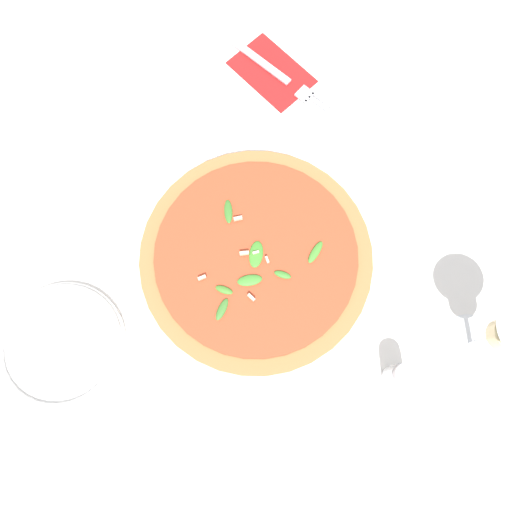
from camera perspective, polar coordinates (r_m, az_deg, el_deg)
ground_plane at (r=0.74m, az=2.18°, el=-2.48°), size 6.00×6.00×0.00m
pizza_arugula_main at (r=0.73m, az=-0.00°, el=-0.29°), size 0.36×0.36×0.05m
wine_glass at (r=0.67m, az=27.09°, el=-7.86°), size 0.08×0.08×0.16m
napkin at (r=0.88m, az=1.80°, el=20.32°), size 0.15×0.12×0.01m
fork at (r=0.88m, az=2.25°, el=20.22°), size 0.22×0.06×0.00m
side_plate_white at (r=0.76m, az=-21.36°, el=-9.42°), size 0.18×0.18×0.02m
shaker_pepper at (r=0.71m, az=16.08°, el=-13.06°), size 0.03×0.03×0.07m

